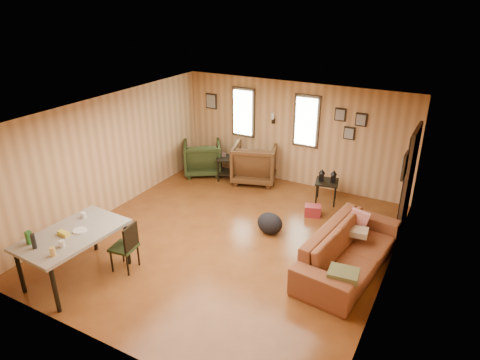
% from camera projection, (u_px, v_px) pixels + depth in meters
% --- Properties ---
extents(room, '(5.54, 6.04, 2.44)m').
position_uv_depth(room, '(245.00, 176.00, 7.59)').
color(room, brown).
rests_on(room, ground).
extents(sofa, '(1.00, 2.51, 0.95)m').
position_uv_depth(sofa, '(351.00, 243.00, 6.92)').
color(sofa, brown).
rests_on(sofa, ground).
extents(recliner_brown, '(1.24, 1.20, 1.03)m').
position_uv_depth(recliner_brown, '(255.00, 161.00, 10.17)').
color(recliner_brown, '#472C15').
rests_on(recliner_brown, ground).
extents(recliner_green, '(1.19, 1.17, 0.91)m').
position_uv_depth(recliner_green, '(202.00, 156.00, 10.62)').
color(recliner_green, '#232E15').
rests_on(recliner_green, ground).
extents(end_table, '(0.68, 0.65, 0.69)m').
position_uv_depth(end_table, '(229.00, 164.00, 10.32)').
color(end_table, black).
rests_on(end_table, ground).
extents(side_table, '(0.57, 0.57, 0.76)m').
position_uv_depth(side_table, '(327.00, 180.00, 9.12)').
color(side_table, black).
rests_on(side_table, ground).
extents(cooler, '(0.38, 0.32, 0.23)m').
position_uv_depth(cooler, '(313.00, 211.00, 8.72)').
color(cooler, maroon).
rests_on(cooler, ground).
extents(backpack, '(0.59, 0.51, 0.42)m').
position_uv_depth(backpack, '(270.00, 223.00, 8.05)').
color(backpack, black).
rests_on(backpack, ground).
extents(sofa_pillows, '(0.61, 1.84, 0.38)m').
position_uv_depth(sofa_pillows, '(351.00, 248.00, 6.75)').
color(sofa_pillows, '#4D4F2C').
rests_on(sofa_pillows, sofa).
extents(dining_table, '(1.05, 1.65, 1.05)m').
position_uv_depth(dining_table, '(72.00, 238.00, 6.58)').
color(dining_table, gray).
rests_on(dining_table, ground).
extents(dining_chair, '(0.43, 0.43, 0.84)m').
position_uv_depth(dining_chair, '(127.00, 245.00, 6.90)').
color(dining_chair, '#232E15').
rests_on(dining_chair, ground).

